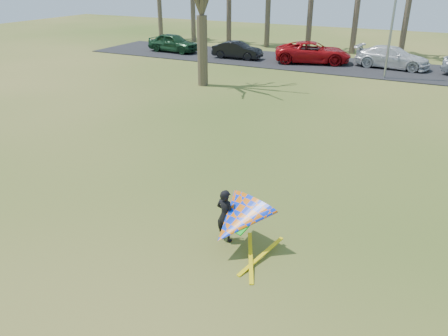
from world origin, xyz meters
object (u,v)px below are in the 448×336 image
at_px(car_2, 313,52).
at_px(car_0, 173,43).
at_px(car_1, 237,50).
at_px(car_3, 392,57).
at_px(streetlight, 397,8).
at_px(kite_flyer, 236,220).

bearing_deg(car_2, car_0, 76.48).
height_order(car_1, car_3, car_3).
height_order(streetlight, car_3, streetlight).
distance_m(streetlight, car_0, 18.87).
relative_size(car_2, car_3, 1.09).
bearing_deg(car_3, car_0, 99.86).
height_order(car_2, kite_flyer, kite_flyer).
relative_size(streetlight, car_2, 1.39).
bearing_deg(kite_flyer, streetlight, 88.19).
relative_size(streetlight, car_3, 1.51).
xyz_separation_m(streetlight, car_0, (-18.36, 2.39, -3.62)).
relative_size(car_1, car_2, 0.70).
bearing_deg(car_1, car_2, -83.06).
bearing_deg(car_1, kite_flyer, -157.21).
bearing_deg(kite_flyer, car_1, 114.94).
bearing_deg(car_1, car_0, 84.50).
height_order(car_0, kite_flyer, kite_flyer).
height_order(streetlight, kite_flyer, streetlight).
bearing_deg(kite_flyer, car_0, 125.66).
bearing_deg(car_2, car_1, 82.86).
distance_m(streetlight, car_1, 12.70).
xyz_separation_m(car_1, car_3, (11.77, 1.65, 0.10)).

